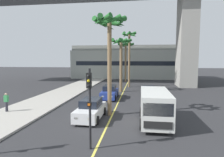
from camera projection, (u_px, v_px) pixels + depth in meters
sidewalk_left at (35, 106)px, 18.98m from camera, size 4.80×80.00×0.15m
lane_stripe_center at (122, 94)px, 25.78m from camera, size 0.14×56.00×0.01m
pier_building_backdrop at (130, 62)px, 48.46m from camera, size 28.54×8.04×8.04m
car_queue_front at (91, 110)px, 15.03m from camera, size 1.91×4.14×1.56m
car_queue_second at (110, 93)px, 22.87m from camera, size 1.85×4.11×1.56m
car_queue_third at (149, 94)px, 22.04m from camera, size 1.84×4.10×1.56m
delivery_van at (155, 106)px, 13.93m from camera, size 2.19×5.27×2.36m
traffic_light_median_near at (90, 98)px, 9.64m from camera, size 0.24×0.37×4.20m
palm_tree_near_median at (109, 32)px, 15.37m from camera, size 2.83×2.85×8.20m
palm_tree_mid_median at (121, 49)px, 27.07m from camera, size 3.09×3.08×7.68m
palm_tree_far_median at (126, 49)px, 39.30m from camera, size 3.41×3.52×8.14m
palm_tree_farthest_median at (129, 43)px, 31.91m from camera, size 2.62×2.70×9.31m
pedestrian_mid_block at (6, 102)px, 16.57m from camera, size 0.34×0.22×1.62m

